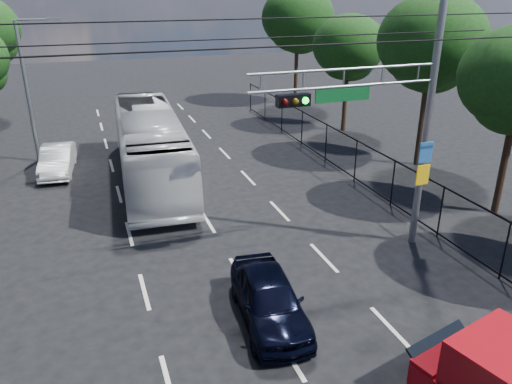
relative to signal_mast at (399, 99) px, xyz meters
name	(u,v)px	position (x,y,z in m)	size (l,w,h in m)	color
lane_markings	(196,202)	(-5.28, 6.01, -5.24)	(6.12, 38.00, 0.01)	beige
signal_mast	(399,99)	(0.00, 0.00, 0.00)	(6.43, 0.39, 9.50)	slate
streetlight_left	(30,85)	(-11.62, 14.01, -1.30)	(2.09, 0.22, 7.08)	slate
utility_wires	(227,35)	(-5.28, 0.84, 1.99)	(22.00, 5.04, 0.74)	black
fence_right	(377,173)	(2.32, 4.18, -4.21)	(0.06, 34.03, 2.00)	black
tree_right_c	(431,49)	(6.53, 7.03, 0.49)	(5.10, 5.10, 8.29)	black
tree_right_d	(349,51)	(6.13, 14.03, -0.39)	(4.32, 4.32, 7.02)	black
tree_right_e	(298,23)	(6.33, 22.03, 0.69)	(5.28, 5.28, 8.58)	black
navy_hatchback	(269,299)	(-5.24, -2.52, -4.55)	(1.63, 4.04, 1.38)	black
white_bus	(150,146)	(-6.60, 9.29, -3.60)	(2.75, 11.76, 3.28)	silver
white_van	(57,160)	(-10.78, 11.78, -4.58)	(1.40, 4.02, 1.32)	silver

